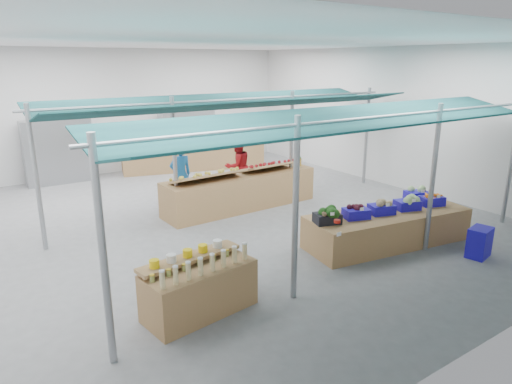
# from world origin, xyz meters

# --- Properties ---
(floor) EXTENTS (13.00, 13.00, 0.00)m
(floor) POSITION_xyz_m (0.00, 0.00, 0.00)
(floor) COLOR slate
(floor) RESTS_ON ground
(hall) EXTENTS (13.00, 13.00, 13.00)m
(hall) POSITION_xyz_m (0.00, 1.44, 2.65)
(hall) COLOR silver
(hall) RESTS_ON ground
(pole_grid) EXTENTS (10.00, 4.60, 3.00)m
(pole_grid) POSITION_xyz_m (0.75, -1.75, 1.81)
(pole_grid) COLOR gray
(pole_grid) RESTS_ON floor
(awnings) EXTENTS (9.50, 7.08, 0.30)m
(awnings) POSITION_xyz_m (0.75, -1.75, 2.78)
(awnings) COLOR #0B2A31
(awnings) RESTS_ON pole_grid
(back_shelving_left) EXTENTS (2.00, 0.50, 2.00)m
(back_shelving_left) POSITION_xyz_m (-2.50, 6.00, 1.00)
(back_shelving_left) COLOR #B23F33
(back_shelving_left) RESTS_ON floor
(back_shelving_right) EXTENTS (2.00, 0.50, 2.00)m
(back_shelving_right) POSITION_xyz_m (2.00, 6.00, 1.00)
(back_shelving_right) COLOR #B23F33
(back_shelving_right) RESTS_ON floor
(bottle_shelf) EXTENTS (1.81, 1.25, 1.04)m
(bottle_shelf) POSITION_xyz_m (-2.51, -3.52, 0.42)
(bottle_shelf) COLOR olive
(bottle_shelf) RESTS_ON floor
(veg_counter) EXTENTS (3.74, 1.75, 0.70)m
(veg_counter) POSITION_xyz_m (2.11, -3.31, 0.35)
(veg_counter) COLOR olive
(veg_counter) RESTS_ON floor
(fruit_counter) EXTENTS (4.27, 1.12, 0.91)m
(fruit_counter) POSITION_xyz_m (0.85, 0.53, 0.45)
(fruit_counter) COLOR olive
(fruit_counter) RESTS_ON floor
(far_counter) EXTENTS (5.11, 2.29, 0.90)m
(far_counter) POSITION_xyz_m (1.92, 5.36, 0.45)
(far_counter) COLOR olive
(far_counter) RESTS_ON floor
(crate_stack) EXTENTS (0.57, 0.45, 0.61)m
(crate_stack) POSITION_xyz_m (3.08, -4.81, 0.30)
(crate_stack) COLOR #1910AD
(crate_stack) RESTS_ON floor
(vendor_left) EXTENTS (0.63, 0.42, 1.70)m
(vendor_left) POSITION_xyz_m (-0.35, 1.63, 0.85)
(vendor_left) COLOR #185D9E
(vendor_left) RESTS_ON floor
(vendor_right) EXTENTS (0.84, 0.66, 1.70)m
(vendor_right) POSITION_xyz_m (1.45, 1.63, 0.85)
(vendor_right) COLOR #A21418
(vendor_right) RESTS_ON floor
(crate_broccoli) EXTENTS (0.58, 0.49, 0.35)m
(crate_broccoli) POSITION_xyz_m (0.58, -3.06, 0.86)
(crate_broccoli) COLOR black
(crate_broccoli) RESTS_ON veg_counter
(crate_beets) EXTENTS (0.58, 0.49, 0.29)m
(crate_beets) POSITION_xyz_m (1.27, -3.17, 0.83)
(crate_beets) COLOR #1910AD
(crate_beets) RESTS_ON veg_counter
(crate_celeriac) EXTENTS (0.58, 0.49, 0.31)m
(crate_celeriac) POSITION_xyz_m (1.91, -3.27, 0.84)
(crate_celeriac) COLOR #1910AD
(crate_celeriac) RESTS_ON veg_counter
(crate_cabbage) EXTENTS (0.58, 0.49, 0.35)m
(crate_cabbage) POSITION_xyz_m (2.60, -3.39, 0.86)
(crate_cabbage) COLOR #1910AD
(crate_cabbage) RESTS_ON veg_counter
(crate_carrots) EXTENTS (0.58, 0.49, 0.29)m
(crate_carrots) POSITION_xyz_m (3.29, -3.50, 0.81)
(crate_carrots) COLOR #1910AD
(crate_carrots) RESTS_ON veg_counter
(sparrow) EXTENTS (0.12, 0.09, 0.11)m
(sparrow) POSITION_xyz_m (0.41, -3.16, 0.95)
(sparrow) COLOR brown
(sparrow) RESTS_ON crate_broccoli
(pole_ribbon) EXTENTS (0.12, 0.12, 0.28)m
(pole_ribbon) POSITION_xyz_m (0.01, -3.92, 1.08)
(pole_ribbon) COLOR red
(pole_ribbon) RESTS_ON pole_grid
(apple_heap_yellow) EXTENTS (1.93, 0.79, 0.27)m
(apple_heap_yellow) POSITION_xyz_m (-0.15, 0.41, 1.08)
(apple_heap_yellow) COLOR #997247
(apple_heap_yellow) RESTS_ON fruit_counter
(apple_heap_red) EXTENTS (1.53, 0.77, 0.27)m
(apple_heap_red) POSITION_xyz_m (1.72, 0.45, 1.08)
(apple_heap_red) COLOR #997247
(apple_heap_red) RESTS_ON fruit_counter
(pineapple) EXTENTS (0.14, 0.14, 0.39)m
(pineapple) POSITION_xyz_m (2.78, 0.48, 1.09)
(pineapple) COLOR #8C6019
(pineapple) RESTS_ON fruit_counter
(crate_extra) EXTENTS (0.59, 0.50, 0.32)m
(crate_extra) POSITION_xyz_m (3.36, -3.05, 0.85)
(crate_extra) COLOR #1910AD
(crate_extra) RESTS_ON veg_counter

